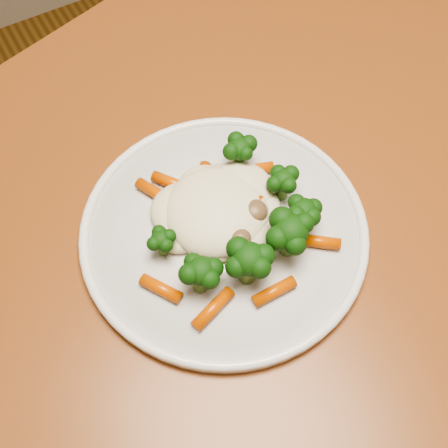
# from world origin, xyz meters

# --- Properties ---
(dining_table) EXTENTS (1.26, 1.01, 0.75)m
(dining_table) POSITION_xyz_m (0.22, 0.09, 0.64)
(dining_table) COLOR brown
(dining_table) RESTS_ON ground
(plate) EXTENTS (0.28, 0.28, 0.01)m
(plate) POSITION_xyz_m (0.23, 0.10, 0.76)
(plate) COLOR white
(plate) RESTS_ON dining_table
(meal) EXTENTS (0.19, 0.18, 0.05)m
(meal) POSITION_xyz_m (0.24, 0.10, 0.78)
(meal) COLOR beige
(meal) RESTS_ON plate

